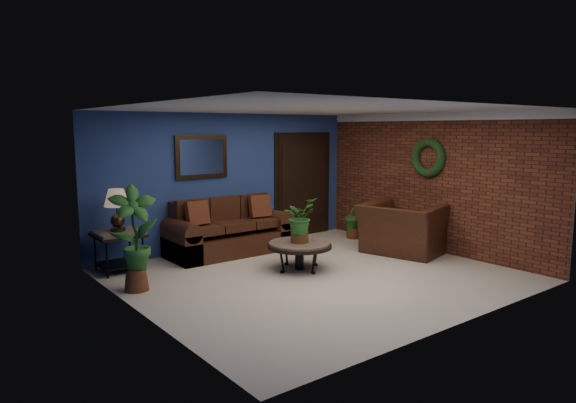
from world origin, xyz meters
TOP-DOWN VIEW (x-y plane):
  - floor at (0.00, 0.00)m, footprint 5.50×5.50m
  - wall_back at (0.00, 2.50)m, footprint 5.50×0.04m
  - wall_left at (-2.75, 0.00)m, footprint 0.04×5.00m
  - wall_right_brick at (2.75, 0.00)m, footprint 0.04×5.00m
  - ceiling at (0.00, 0.00)m, footprint 5.50×5.00m
  - crown_molding at (2.72, 0.00)m, footprint 0.03×5.00m
  - wall_mirror at (-0.60, 2.46)m, footprint 1.02×0.06m
  - closet_door at (1.75, 2.47)m, footprint 1.44×0.06m
  - wreath at (2.69, 0.05)m, footprint 0.16×0.72m
  - sofa at (-0.32, 2.08)m, footprint 2.22×0.96m
  - coffee_table at (0.01, 0.42)m, footprint 1.02×1.02m
  - end_table at (-2.30, 2.05)m, footprint 0.71×0.71m
  - table_lamp at (-2.30, 2.05)m, footprint 0.38×0.38m
  - side_chair at (0.23, 2.12)m, footprint 0.42×0.42m
  - armchair at (2.15, 0.13)m, footprint 1.52×1.64m
  - coffee_plant at (0.01, 0.42)m, footprint 0.62×0.57m
  - floor_plant at (2.35, 1.57)m, footprint 0.41×0.36m
  - tall_plant at (-2.45, 0.96)m, footprint 0.71×0.54m

SIDE VIEW (x-z plane):
  - floor at x=0.00m, z-range 0.00..0.00m
  - sofa at x=-0.32m, z-range -0.17..0.83m
  - coffee_table at x=0.01m, z-range 0.16..0.60m
  - floor_plant at x=2.35m, z-range 0.01..0.81m
  - armchair at x=2.15m, z-range 0.00..0.90m
  - end_table at x=-2.30m, z-range 0.17..0.82m
  - side_chair at x=0.23m, z-range 0.06..1.03m
  - tall_plant at x=-2.45m, z-range 0.06..1.53m
  - coffee_plant at x=0.01m, z-range 0.47..1.18m
  - closet_door at x=1.75m, z-range -0.04..2.14m
  - table_lamp at x=-2.30m, z-range 0.74..1.37m
  - wall_back at x=0.00m, z-range 0.00..2.50m
  - wall_left at x=-2.75m, z-range 0.00..2.50m
  - wall_right_brick at x=2.75m, z-range 0.00..2.50m
  - wreath at x=2.69m, z-range 1.34..2.06m
  - wall_mirror at x=-0.60m, z-range 1.33..2.10m
  - crown_molding at x=2.72m, z-range 2.36..2.50m
  - ceiling at x=0.00m, z-range 2.49..2.51m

